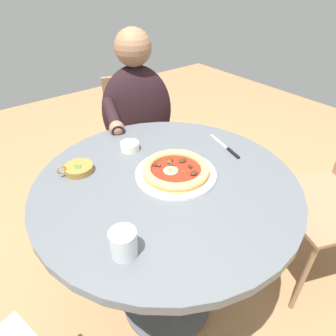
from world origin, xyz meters
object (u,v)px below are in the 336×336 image
object	(u,v)px
dining_table	(167,209)
ramekin_capers	(130,146)
water_glass	(124,245)
pizza_on_plate	(176,170)
cafe_chair_diner	(136,132)
steak_knife	(228,149)
diner_person	(139,143)
olive_pan	(78,169)

from	to	relation	value
dining_table	ramekin_capers	distance (m)	0.30
ramekin_capers	water_glass	bearing A→B (deg)	146.55
pizza_on_plate	cafe_chair_diner	xyz separation A→B (m)	(0.76, -0.30, -0.26)
dining_table	water_glass	size ratio (longest dim) A/B	11.82
steak_knife	cafe_chair_diner	size ratio (longest dim) A/B	0.25
cafe_chair_diner	ramekin_capers	bearing A→B (deg)	146.40
diner_person	pizza_on_plate	bearing A→B (deg)	159.16
pizza_on_plate	steak_knife	bearing A→B (deg)	-90.00
dining_table	pizza_on_plate	world-z (taller)	pizza_on_plate
steak_knife	olive_pan	distance (m)	0.60
pizza_on_plate	olive_pan	world-z (taller)	olive_pan
ramekin_capers	diner_person	bearing A→B (deg)	-35.94
diner_person	cafe_chair_diner	bearing A→B (deg)	-25.19
dining_table	olive_pan	size ratio (longest dim) A/B	7.19
dining_table	steak_knife	world-z (taller)	steak_knife
ramekin_capers	steak_knife	bearing A→B (deg)	-128.10
ramekin_capers	diner_person	xyz separation A→B (m)	(0.39, -0.28, -0.26)
water_glass	steak_knife	xyz separation A→B (m)	(0.19, -0.61, -0.03)
pizza_on_plate	steak_knife	xyz separation A→B (m)	(0.00, -0.28, -0.02)
pizza_on_plate	steak_knife	size ratio (longest dim) A/B	1.41
dining_table	cafe_chair_diner	bearing A→B (deg)	-24.45
water_glass	steak_knife	world-z (taller)	water_glass
steak_knife	dining_table	bearing A→B (deg)	91.34
pizza_on_plate	diner_person	bearing A→B (deg)	-20.84
water_glass	ramekin_capers	size ratio (longest dim) A/B	1.04
olive_pan	diner_person	bearing A→B (deg)	-51.76
cafe_chair_diner	olive_pan	bearing A→B (deg)	132.68
ramekin_capers	olive_pan	bearing A→B (deg)	93.67
water_glass	cafe_chair_diner	size ratio (longest dim) A/B	0.09
dining_table	water_glass	world-z (taller)	water_glass
pizza_on_plate	olive_pan	xyz separation A→B (m)	(0.23, 0.27, -0.01)
steak_knife	ramekin_capers	bearing A→B (deg)	51.90
ramekin_capers	diner_person	distance (m)	0.55
pizza_on_plate	ramekin_capers	xyz separation A→B (m)	(0.25, 0.04, -0.00)
water_glass	cafe_chair_diner	distance (m)	1.17
diner_person	olive_pan	bearing A→B (deg)	128.24
dining_table	ramekin_capers	world-z (taller)	ramekin_capers
pizza_on_plate	dining_table	bearing A→B (deg)	98.92
olive_pan	cafe_chair_diner	distance (m)	0.82
water_glass	diner_person	world-z (taller)	diner_person
ramekin_capers	olive_pan	distance (m)	0.23
diner_person	cafe_chair_diner	world-z (taller)	diner_person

